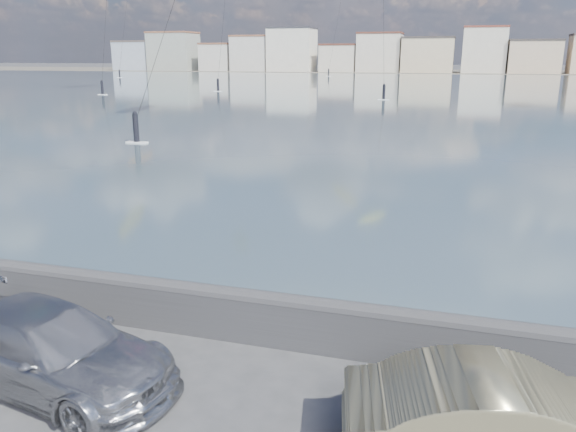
{
  "coord_description": "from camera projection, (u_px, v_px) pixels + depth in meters",
  "views": [
    {
      "loc": [
        4.11,
        -6.51,
        5.34
      ],
      "look_at": [
        1.0,
        4.0,
        2.2
      ],
      "focal_mm": 35.0,
      "sensor_mm": 36.0,
      "label": 1
    }
  ],
  "objects": [
    {
      "name": "far_buildings",
      "position": [
        452.0,
        53.0,
        178.0
      ],
      "size": [
        240.79,
        13.26,
        14.6
      ],
      "color": "#9EA8B7",
      "rests_on": "ground"
    },
    {
      "name": "far_shore_strip",
      "position": [
        447.0,
        72.0,
        192.92
      ],
      "size": [
        500.0,
        60.0,
        0.0
      ],
      "primitive_type": "cube",
      "color": "#4C473D",
      "rests_on": "ground"
    },
    {
      "name": "car_champagne",
      "position": [
        511.0,
        424.0,
        7.3
      ],
      "size": [
        4.6,
        2.41,
        1.44
      ],
      "primitive_type": "imported",
      "rotation": [
        0.0,
        0.0,
        1.78
      ],
      "color": "tan",
      "rests_on": "ground"
    },
    {
      "name": "seawall",
      "position": [
        220.0,
        309.0,
        10.92
      ],
      "size": [
        400.0,
        0.36,
        1.08
      ],
      "color": "#28282B",
      "rests_on": "ground"
    },
    {
      "name": "ground",
      "position": [
        151.0,
        418.0,
        8.6
      ],
      "size": [
        700.0,
        700.0,
        0.0
      ],
      "primitive_type": "plane",
      "color": "#333335",
      "rests_on": "ground"
    },
    {
      "name": "bay_water",
      "position": [
        432.0,
        89.0,
        92.92
      ],
      "size": [
        500.0,
        177.0,
        0.0
      ],
      "primitive_type": "cube",
      "color": "#39565D",
      "rests_on": "ground"
    },
    {
      "name": "car_silver",
      "position": [
        50.0,
        349.0,
        9.28
      ],
      "size": [
        4.92,
        2.71,
        1.35
      ],
      "primitive_type": "imported",
      "rotation": [
        0.0,
        0.0,
        1.39
      ],
      "color": "#A1A3A9",
      "rests_on": "ground"
    }
  ]
}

